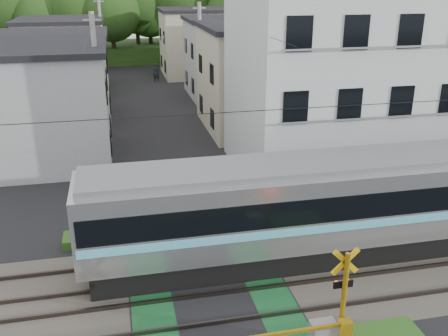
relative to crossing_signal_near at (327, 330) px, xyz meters
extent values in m
plane|color=black|center=(-2.59, 3.65, -0.71)|extent=(120.00, 120.00, 0.00)
cube|color=#47423A|center=(-2.59, 3.65, -0.71)|extent=(120.00, 6.00, 0.00)
cube|color=black|center=(-2.59, 3.65, -0.71)|extent=(5.20, 120.00, 0.00)
cube|color=#145126|center=(-4.49, 3.65, -0.70)|extent=(1.30, 6.00, 0.00)
cube|color=#145126|center=(-0.69, 3.65, -0.70)|extent=(1.30, 6.00, 0.00)
cube|color=#3F3833|center=(-2.59, 1.75, -0.64)|extent=(120.00, 0.08, 0.14)
cube|color=#3F3833|center=(-2.59, 3.15, -0.64)|extent=(120.00, 0.08, 0.14)
cube|color=#3F3833|center=(-2.59, 4.15, -0.64)|extent=(120.00, 0.08, 0.14)
cube|color=#3F3833|center=(-2.59, 5.55, -0.64)|extent=(120.00, 0.08, 0.14)
cube|color=black|center=(2.31, 4.85, -0.26)|extent=(17.32, 2.39, 0.90)
cube|color=black|center=(-4.01, 4.85, -0.41)|extent=(2.41, 2.21, 0.60)
cube|color=silver|center=(2.31, 4.85, 1.49)|extent=(18.04, 2.81, 2.61)
cube|color=black|center=(2.31, 4.85, 1.81)|extent=(17.76, 2.85, 0.89)
cube|color=#61CFF4|center=(2.31, 4.85, 1.13)|extent=(17.86, 2.84, 0.28)
cube|color=slate|center=(2.31, 4.85, 2.92)|extent=(17.68, 2.30, 0.24)
cube|color=black|center=(-6.67, 4.85, 1.89)|extent=(0.10, 2.41, 1.56)
cylinder|color=yellow|center=(0.41, 0.05, 0.79)|extent=(0.14, 0.14, 3.00)
cube|color=yellow|center=(0.41, 0.15, 1.99)|extent=(0.77, 0.05, 0.77)
cube|color=yellow|center=(0.41, 0.15, 1.99)|extent=(0.77, 0.05, 0.77)
cube|color=black|center=(0.41, 0.15, 1.29)|extent=(0.55, 0.05, 0.20)
sphere|color=#FF0C07|center=(0.25, 0.21, 1.29)|extent=(0.16, 0.16, 0.16)
sphere|color=#FF0C07|center=(0.57, 0.21, 1.29)|extent=(0.16, 0.16, 0.16)
cube|color=yellow|center=(-1.84, -0.20, 0.29)|extent=(4.20, 0.08, 0.08)
cylinder|color=yellow|center=(-5.59, 7.25, 0.79)|extent=(0.14, 0.14, 3.00)
cube|color=yellow|center=(-5.59, 7.15, 1.99)|extent=(0.77, 0.05, 0.77)
cube|color=yellow|center=(-5.59, 7.15, 1.99)|extent=(0.77, 0.05, 0.77)
cube|color=black|center=(-5.59, 7.15, 1.29)|extent=(0.55, 0.05, 0.20)
sphere|color=#FF0C07|center=(-5.75, 7.09, 1.29)|extent=(0.16, 0.16, 0.16)
sphere|color=#FF0C07|center=(-5.43, 7.09, 1.29)|extent=(0.16, 0.16, 0.16)
cube|color=gray|center=(-5.09, 7.25, -0.26)|extent=(0.70, 0.50, 0.90)
cube|color=yellow|center=(-5.59, 7.50, -0.16)|extent=(0.30, 0.30, 1.10)
cube|color=yellow|center=(-3.34, 7.50, 0.29)|extent=(4.20, 0.08, 0.08)
cube|color=white|center=(5.91, 13.15, 3.79)|extent=(10.00, 8.00, 9.00)
cube|color=black|center=(2.21, 9.12, 0.79)|extent=(1.10, 0.06, 1.40)
cube|color=black|center=(4.66, 9.12, 0.79)|extent=(1.10, 0.06, 1.40)
cube|color=black|center=(7.11, 9.12, 0.79)|extent=(1.10, 0.06, 1.40)
cube|color=black|center=(9.56, 9.12, 0.79)|extent=(1.10, 0.06, 1.40)
cube|color=gray|center=(5.91, 8.90, 0.19)|extent=(9.00, 0.06, 0.08)
cube|color=black|center=(2.21, 9.12, 3.79)|extent=(1.10, 0.06, 1.40)
cube|color=black|center=(4.66, 9.12, 3.79)|extent=(1.10, 0.06, 1.40)
cube|color=black|center=(7.11, 9.12, 3.79)|extent=(1.10, 0.06, 1.40)
cube|color=gray|center=(5.91, 8.90, 3.19)|extent=(9.00, 0.06, 0.08)
cube|color=black|center=(2.21, 9.12, 6.79)|extent=(1.10, 0.06, 1.40)
cube|color=black|center=(4.66, 9.12, 6.79)|extent=(1.10, 0.06, 1.40)
cube|color=black|center=(7.11, 9.12, 6.79)|extent=(1.10, 0.06, 1.40)
cube|color=gray|center=(5.91, 8.90, 6.19)|extent=(9.00, 0.06, 0.08)
cube|color=#B0B3B6|center=(-9.09, 17.65, 2.29)|extent=(7.00, 7.00, 6.00)
cube|color=black|center=(-9.09, 17.65, 5.44)|extent=(7.35, 7.35, 0.30)
cube|color=black|center=(-5.56, 15.90, 0.59)|extent=(0.06, 1.00, 1.20)
cube|color=black|center=(-5.56, 19.40, 0.59)|extent=(0.06, 1.00, 1.20)
cube|color=black|center=(-5.56, 15.90, 3.39)|extent=(0.06, 1.00, 1.20)
cube|color=black|center=(-5.56, 19.40, 3.39)|extent=(0.06, 1.00, 1.20)
cube|color=beige|center=(4.21, 21.65, 2.54)|extent=(7.00, 8.00, 6.50)
cube|color=black|center=(4.21, 21.65, 5.94)|extent=(7.35, 8.40, 0.30)
cube|color=black|center=(0.68, 19.65, 0.59)|extent=(0.06, 1.00, 1.20)
cube|color=black|center=(0.68, 23.65, 0.59)|extent=(0.06, 1.00, 1.20)
cube|color=black|center=(0.68, 19.65, 3.39)|extent=(0.06, 1.00, 1.20)
cube|color=black|center=(0.68, 23.65, 3.39)|extent=(0.06, 1.00, 1.20)
cube|color=beige|center=(-9.59, 26.65, 2.19)|extent=(8.00, 7.00, 5.80)
cube|color=black|center=(-9.59, 26.65, 5.24)|extent=(8.40, 7.35, 0.30)
cube|color=black|center=(-5.56, 24.90, 0.59)|extent=(0.06, 1.00, 1.20)
cube|color=black|center=(-5.56, 28.40, 0.59)|extent=(0.06, 1.00, 1.20)
cube|color=black|center=(-5.56, 24.90, 3.39)|extent=(0.06, 1.00, 1.20)
cube|color=black|center=(-5.56, 28.40, 3.39)|extent=(0.06, 1.00, 1.20)
cube|color=#B0B3B6|center=(4.61, 31.65, 2.39)|extent=(7.00, 7.00, 6.20)
cube|color=black|center=(4.61, 31.65, 5.64)|extent=(7.35, 7.35, 0.30)
cube|color=black|center=(1.08, 29.90, 0.59)|extent=(0.06, 1.00, 1.20)
cube|color=black|center=(1.08, 33.40, 0.59)|extent=(0.06, 1.00, 1.20)
cube|color=black|center=(1.08, 29.90, 3.39)|extent=(0.06, 1.00, 1.20)
cube|color=black|center=(1.08, 33.40, 3.39)|extent=(0.06, 1.00, 1.20)
cube|color=beige|center=(-9.39, 36.65, 2.29)|extent=(7.00, 8.00, 6.00)
cube|color=black|center=(-9.39, 36.65, 5.44)|extent=(7.35, 8.40, 0.30)
cube|color=black|center=(-5.86, 34.65, 0.59)|extent=(0.06, 1.00, 1.20)
cube|color=black|center=(-5.86, 38.65, 0.59)|extent=(0.06, 1.00, 1.20)
cube|color=black|center=(-5.86, 34.65, 3.39)|extent=(0.06, 1.00, 1.20)
cube|color=black|center=(-5.86, 38.65, 3.39)|extent=(0.06, 1.00, 1.20)
cube|color=beige|center=(3.91, 41.65, 2.49)|extent=(8.00, 7.00, 6.40)
cube|color=black|center=(3.91, 41.65, 5.84)|extent=(8.40, 7.35, 0.30)
cube|color=black|center=(-0.12, 39.90, 0.59)|extent=(0.06, 1.00, 1.20)
cube|color=black|center=(-0.12, 43.40, 0.59)|extent=(0.06, 1.00, 1.20)
cube|color=black|center=(-0.12, 39.90, 3.39)|extent=(0.06, 1.00, 1.20)
cube|color=black|center=(-0.12, 43.40, 3.39)|extent=(0.06, 1.00, 1.20)
cube|color=#264818|center=(-2.59, 53.65, 0.29)|extent=(40.00, 10.00, 2.00)
cylinder|color=#332114|center=(-16.88, 51.39, 2.02)|extent=(0.50, 0.50, 5.45)
cylinder|color=#332114|center=(-13.04, 50.37, 1.37)|extent=(0.50, 0.50, 4.16)
sphere|color=#264818|center=(-13.04, 50.37, 4.69)|extent=(5.82, 5.82, 5.82)
cylinder|color=#332114|center=(-11.20, 51.21, 1.51)|extent=(0.50, 0.50, 4.44)
sphere|color=#264818|center=(-11.20, 51.21, 5.05)|extent=(6.21, 6.21, 6.21)
cylinder|color=#332114|center=(-8.60, 50.28, 1.66)|extent=(0.50, 0.50, 4.74)
sphere|color=#264818|center=(-8.60, 50.28, 5.45)|extent=(6.63, 6.63, 6.63)
cylinder|color=#332114|center=(-4.94, 49.01, 1.56)|extent=(0.50, 0.50, 4.54)
sphere|color=#264818|center=(-4.94, 49.01, 5.19)|extent=(6.35, 6.35, 6.35)
cylinder|color=#332114|center=(-2.00, 52.47, 1.95)|extent=(0.50, 0.50, 5.32)
sphere|color=#264818|center=(-2.00, 52.47, 6.21)|extent=(7.45, 7.45, 7.45)
cylinder|color=#332114|center=(-0.46, 52.80, 1.56)|extent=(0.50, 0.50, 4.55)
sphere|color=#264818|center=(-0.46, 52.80, 5.20)|extent=(6.37, 6.37, 6.37)
cylinder|color=#332114|center=(3.19, 52.02, 2.03)|extent=(0.50, 0.50, 5.48)
cylinder|color=#332114|center=(5.97, 53.42, 1.53)|extent=(0.50, 0.50, 4.48)
sphere|color=#264818|center=(5.97, 53.42, 5.11)|extent=(6.27, 6.27, 6.27)
cylinder|color=#332114|center=(8.38, 49.72, 1.30)|extent=(0.50, 0.50, 4.02)
sphere|color=#264818|center=(8.38, 49.72, 4.51)|extent=(5.63, 5.63, 5.63)
cylinder|color=#332114|center=(11.23, 49.63, 2.27)|extent=(0.50, 0.50, 5.97)
cube|color=black|center=(3.41, 4.85, 4.89)|extent=(60.00, 0.02, 0.02)
cylinder|color=#A5A5A0|center=(-5.99, 16.65, 3.29)|extent=(0.26, 0.26, 8.00)
cube|color=#A5A5A0|center=(-5.99, 16.65, 6.89)|extent=(0.90, 0.08, 0.08)
cylinder|color=#A5A5A0|center=(1.01, 25.65, 3.29)|extent=(0.26, 0.26, 8.00)
cube|color=#A5A5A0|center=(1.01, 25.65, 6.89)|extent=(0.90, 0.08, 0.08)
cylinder|color=#A5A5A0|center=(-5.99, 37.65, 3.29)|extent=(0.26, 0.26, 8.00)
cube|color=#A5A5A0|center=(-5.99, 37.65, 6.89)|extent=(0.90, 0.08, 0.08)
cube|color=black|center=(-5.99, 27.15, 6.69)|extent=(0.02, 42.00, 0.02)
cube|color=black|center=(1.01, 27.15, 6.69)|extent=(0.02, 42.00, 0.02)
imported|color=#23282C|center=(-1.12, 38.90, 0.20)|extent=(0.74, 0.57, 1.83)
cube|color=#2D5E1E|center=(-6.59, 7.55, -0.53)|extent=(1.80, 1.00, 0.36)
cube|color=#2D5E1E|center=(2.01, 6.85, -0.56)|extent=(1.50, 0.90, 0.30)
camera|label=1|loc=(-5.07, -10.13, 8.89)|focal=40.00mm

